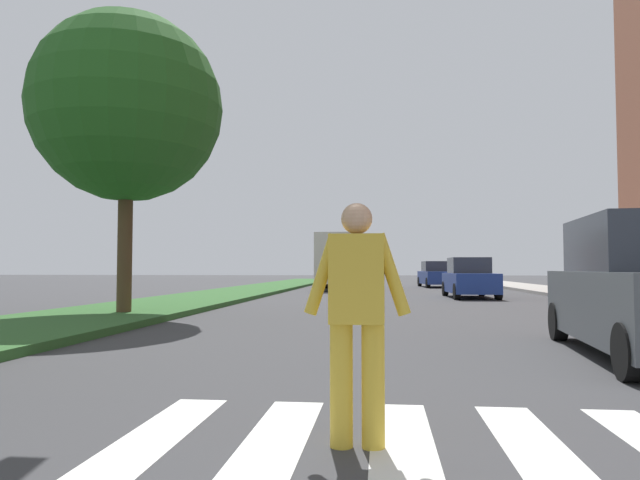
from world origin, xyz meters
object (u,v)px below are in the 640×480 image
object	(u,v)px
traffic_light_gantry	(139,11)
sedan_distant	(436,275)
tree_mid	(127,108)
sedan_midblock	(470,279)
pedestrian_performer	(357,311)
truck_box_delivery	(340,261)

from	to	relation	value
traffic_light_gantry	sedan_distant	world-z (taller)	traffic_light_gantry
tree_mid	sedan_midblock	bearing A→B (deg)	47.35
tree_mid	sedan_distant	bearing A→B (deg)	67.87
traffic_light_gantry	sedan_midblock	world-z (taller)	traffic_light_gantry
tree_mid	sedan_distant	world-z (taller)	tree_mid
tree_mid	pedestrian_performer	distance (m)	12.36
tree_mid	truck_box_delivery	world-z (taller)	tree_mid
traffic_light_gantry	truck_box_delivery	size ratio (longest dim) A/B	1.32
traffic_light_gantry	sedan_distant	bearing A→B (deg)	78.55
sedan_midblock	truck_box_delivery	distance (m)	10.15
tree_mid	traffic_light_gantry	world-z (taller)	tree_mid
sedan_midblock	truck_box_delivery	bearing A→B (deg)	126.22
traffic_light_gantry	sedan_distant	size ratio (longest dim) A/B	1.83
pedestrian_performer	truck_box_delivery	xyz separation A→B (m)	(-2.20, 28.77, 0.70)
traffic_light_gantry	pedestrian_performer	world-z (taller)	traffic_light_gantry
traffic_light_gantry	tree_mid	bearing A→B (deg)	115.59
truck_box_delivery	sedan_distant	bearing A→B (deg)	41.66
pedestrian_performer	truck_box_delivery	distance (m)	28.86
tree_mid	sedan_distant	size ratio (longest dim) A/B	1.68
traffic_light_gantry	sedan_midblock	distance (m)	19.54
traffic_light_gantry	truck_box_delivery	xyz separation A→B (m)	(0.53, 26.24, -2.70)
pedestrian_performer	sedan_midblock	world-z (taller)	pedestrian_performer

